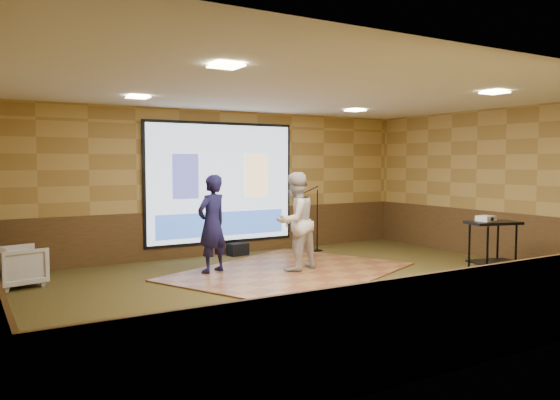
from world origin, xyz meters
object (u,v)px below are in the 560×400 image
banquet_chair (20,266)px  duffel_bag (238,249)px  projector (486,218)px  player_right (295,221)px  av_table (493,238)px  player_left (212,224)px  mic_stand (315,229)px  dance_floor (290,272)px  projector_screen (222,184)px

banquet_chair → duffel_bag: size_ratio=1.74×
projector → banquet_chair: (-6.99, 3.08, -0.65)m
player_right → av_table: size_ratio=1.87×
player_left → mic_stand: player_left is taller
player_right → banquet_chair: size_ratio=2.47×
mic_stand → duffel_bag: size_ratio=3.59×
player_left → player_right: 1.45m
player_right → mic_stand: bearing=-149.1°
player_right → banquet_chair: bearing=-31.1°
duffel_bag → banquet_chair: bearing=-168.7°
dance_floor → player_right: player_right is taller
player_left → mic_stand: 3.12m
dance_floor → av_table: size_ratio=4.26×
mic_stand → banquet_chair: mic_stand is taller
projector_screen → duffel_bag: projector_screen is taller
projector_screen → banquet_chair: (-3.94, -1.09, -1.16)m
av_table → duffel_bag: 4.97m
player_left → player_right: bearing=135.6°
player_left → av_table: 4.83m
player_left → banquet_chair: (-2.97, 0.63, -0.55)m
projector_screen → duffel_bag: size_ratio=8.25×
player_left → av_table: (4.10, -2.54, -0.23)m
duffel_bag → av_table: bearing=-54.3°
av_table → duffel_bag: av_table is taller
projector_screen → projector: 5.19m
projector → duffel_bag: bearing=119.9°
dance_floor → duffel_bag: size_ratio=9.79×
mic_stand → banquet_chair: bearing=159.6°
av_table → projector_screen: bearing=126.3°
av_table → projector: projector is taller
projector_screen → dance_floor: projector_screen is taller
mic_stand → banquet_chair: 5.89m
player_right → duffel_bag: player_right is taller
projector_screen → player_left: 2.06m
av_table → mic_stand: bearing=108.3°
projector_screen → projector: bearing=-53.8°
projector_screen → av_table: projector_screen is taller
dance_floor → player_left: size_ratio=2.33×
projector_screen → banquet_chair: size_ratio=4.74×
banquet_chair → projector_screen: bearing=-86.8°
projector → duffel_bag: 4.89m
banquet_chair → player_right: bearing=-117.7°
projector → mic_stand: (-1.12, 3.54, -0.48)m
player_left → av_table: bearing=126.4°
player_right → av_table: bearing=128.6°
av_table → player_right: bearing=144.2°
projector → mic_stand: 3.74m
mic_stand → projector_screen: bearing=137.0°
projector_screen → duffel_bag: 1.39m
av_table → projector: 0.35m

